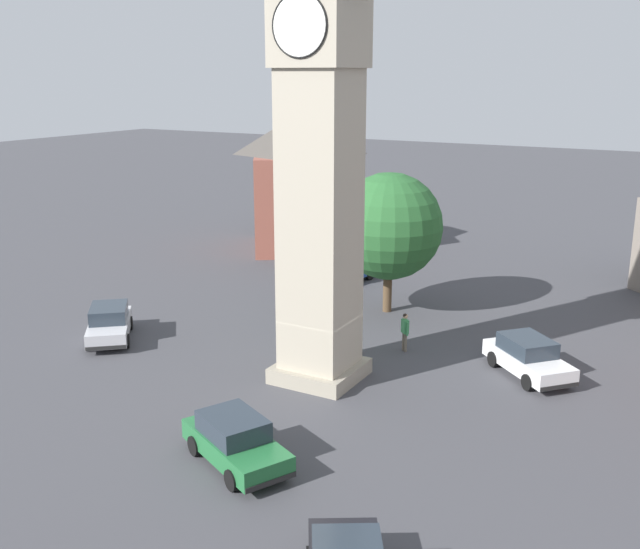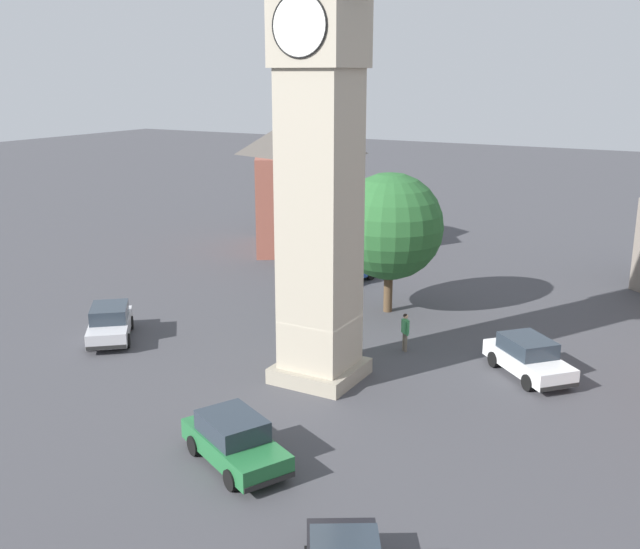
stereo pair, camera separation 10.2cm
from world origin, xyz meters
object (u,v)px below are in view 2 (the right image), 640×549
object	(u,v)px
car_silver_kerb	(110,323)
building_corner_back	(302,180)
clock_tower	(320,55)
pedestrian	(405,329)
car_white_side	(528,357)
car_red_corner	(347,269)
tree	(390,226)
car_black_far	(235,441)

from	to	relation	value
car_silver_kerb	building_corner_back	bearing A→B (deg)	95.26
clock_tower	pedestrian	xyz separation A→B (m)	(1.75, 4.33, -11.17)
car_white_side	pedestrian	xyz separation A→B (m)	(-5.28, 0.07, 0.25)
car_red_corner	tree	bearing A→B (deg)	-41.72
car_silver_kerb	pedestrian	size ratio (longest dim) A/B	2.51
building_corner_back	car_black_far	bearing A→B (deg)	-63.26
clock_tower	car_white_side	xyz separation A→B (m)	(7.03, 4.26, -11.42)
car_black_far	pedestrian	xyz separation A→B (m)	(0.78, 11.34, 0.25)
car_red_corner	tree	xyz separation A→B (m)	(4.28, -3.82, 3.59)
car_silver_kerb	building_corner_back	world-z (taller)	building_corner_back
pedestrian	tree	size ratio (longest dim) A/B	0.24
pedestrian	tree	world-z (taller)	tree
car_red_corner	car_silver_kerb	bearing A→B (deg)	-109.81
car_red_corner	car_white_side	world-z (taller)	same
car_black_far	building_corner_back	world-z (taller)	building_corner_back
car_red_corner	building_corner_back	size ratio (longest dim) A/B	0.45
car_silver_kerb	pedestrian	distance (m)	13.16
pedestrian	building_corner_back	distance (m)	20.65
clock_tower	car_silver_kerb	bearing A→B (deg)	-175.56
clock_tower	car_red_corner	distance (m)	18.02
clock_tower	tree	bearing A→B (deg)	97.44
car_red_corner	car_black_far	xyz separation A→B (m)	(6.42, -19.84, 0.00)
car_red_corner	building_corner_back	xyz separation A→B (m)	(-6.74, 6.29, 3.88)
car_white_side	building_corner_back	xyz separation A→B (m)	(-19.23, 14.86, 3.88)
car_red_corner	car_black_far	bearing A→B (deg)	-72.06
pedestrian	tree	bearing A→B (deg)	121.97
car_black_far	building_corner_back	xyz separation A→B (m)	(-13.17, 26.13, 3.88)
car_black_far	car_red_corner	bearing A→B (deg)	107.94
car_white_side	building_corner_back	distance (m)	24.61
clock_tower	car_red_corner	world-z (taller)	clock_tower
car_silver_kerb	pedestrian	xyz separation A→B (m)	(12.11, 5.13, 0.25)
clock_tower	tree	distance (m)	12.00
clock_tower	car_black_far	world-z (taller)	clock_tower
tree	car_white_side	bearing A→B (deg)	-30.11
pedestrian	building_corner_back	world-z (taller)	building_corner_back
car_red_corner	building_corner_back	distance (m)	10.01
building_corner_back	tree	bearing A→B (deg)	-42.52
clock_tower	tree	size ratio (longest dim) A/B	2.98
building_corner_back	car_white_side	bearing A→B (deg)	-37.71
car_silver_kerb	building_corner_back	size ratio (longest dim) A/B	0.44
car_silver_kerb	pedestrian	bearing A→B (deg)	22.97
clock_tower	building_corner_back	world-z (taller)	clock_tower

